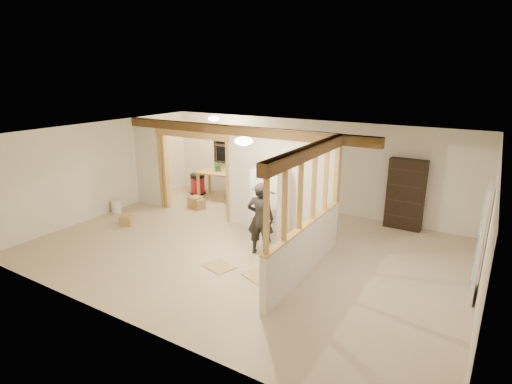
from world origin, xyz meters
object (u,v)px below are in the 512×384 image
Objects in this scene: woman at (260,219)px; shop_vac at (198,184)px; work_table at (220,186)px; bookshelf at (406,194)px; refrigerator at (270,204)px.

shop_vac is at bearing -51.08° from woman.
work_table is 0.78× the size of bookshelf.
woman is 3.84m from bookshelf.
bookshelf is at bearing 3.19° from shop_vac.
bookshelf is (6.21, 0.35, 0.54)m from shop_vac.
refrigerator is at bearing -27.10° from shop_vac.
bookshelf reaches higher than work_table.
work_table is (-2.74, 1.81, -0.41)m from refrigerator.
refrigerator is 3.37m from bookshelf.
refrigerator is 1.06× the size of woman.
bookshelf is at bearing -142.98° from woman.
refrigerator is 2.54× the size of shop_vac.
shop_vac is at bearing -176.81° from bookshelf.
work_table reaches higher than shop_vac.
woman is (0.23, -0.84, -0.05)m from refrigerator.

